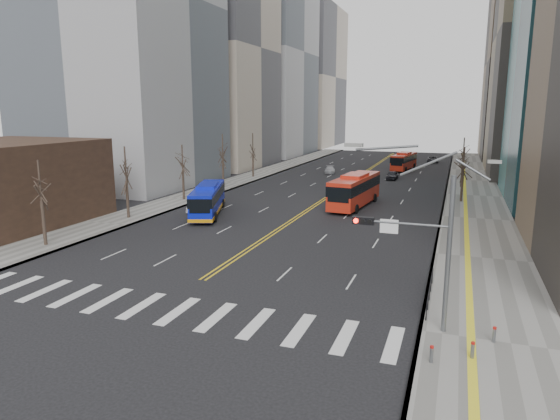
# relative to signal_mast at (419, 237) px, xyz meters

# --- Properties ---
(ground) EXTENTS (220.00, 220.00, 0.00)m
(ground) POSITION_rel_signal_mast_xyz_m (-13.77, -2.00, -4.86)
(ground) COLOR black
(sidewalk_right) EXTENTS (7.00, 130.00, 0.15)m
(sidewalk_right) POSITION_rel_signal_mast_xyz_m (3.73, 43.00, -4.78)
(sidewalk_right) COLOR slate
(sidewalk_right) RESTS_ON ground
(sidewalk_left) EXTENTS (5.00, 130.00, 0.15)m
(sidewalk_left) POSITION_rel_signal_mast_xyz_m (-30.27, 43.00, -4.78)
(sidewalk_left) COLOR slate
(sidewalk_left) RESTS_ON ground
(crosswalk) EXTENTS (26.70, 4.00, 0.01)m
(crosswalk) POSITION_rel_signal_mast_xyz_m (-13.77, -2.00, -4.85)
(crosswalk) COLOR silver
(crosswalk) RESTS_ON ground
(centerline) EXTENTS (0.55, 100.00, 0.01)m
(centerline) POSITION_rel_signal_mast_xyz_m (-13.77, 53.00, -4.85)
(centerline) COLOR gold
(centerline) RESTS_ON ground
(office_towers) EXTENTS (83.00, 134.00, 58.00)m
(office_towers) POSITION_rel_signal_mast_xyz_m (-13.64, 66.51, 19.07)
(office_towers) COLOR #99999C
(office_towers) RESTS_ON ground
(signal_mast) EXTENTS (5.37, 0.37, 9.39)m
(signal_mast) POSITION_rel_signal_mast_xyz_m (0.00, 0.00, 0.00)
(signal_mast) COLOR slate
(signal_mast) RESTS_ON ground
(pedestrian_railing) EXTENTS (0.06, 6.06, 1.02)m
(pedestrian_railing) POSITION_rel_signal_mast_xyz_m (0.53, 4.00, -4.03)
(pedestrian_railing) COLOR black
(pedestrian_railing) RESTS_ON sidewalk_right
(bollards) EXTENTS (2.87, 3.17, 0.78)m
(bollards) POSITION_rel_signal_mast_xyz_m (2.50, -2.16, -4.30)
(bollards) COLOR slate
(bollards) RESTS_ON sidewalk_right
(street_trees) EXTENTS (35.20, 47.20, 7.60)m
(street_trees) POSITION_rel_signal_mast_xyz_m (-20.94, 32.55, 0.02)
(street_trees) COLOR #31251E
(street_trees) RESTS_ON ground
(blue_bus) EXTENTS (6.05, 11.35, 3.28)m
(blue_bus) POSITION_rel_signal_mast_xyz_m (-23.07, 21.60, -3.14)
(blue_bus) COLOR #0C1BC1
(blue_bus) RESTS_ON ground
(red_bus_near) EXTENTS (3.90, 12.16, 3.77)m
(red_bus_near) POSITION_rel_signal_mast_xyz_m (-9.32, 31.30, -2.76)
(red_bus_near) COLOR red
(red_bus_near) RESTS_ON ground
(red_bus_far) EXTENTS (3.76, 10.47, 3.27)m
(red_bus_far) POSITION_rel_signal_mast_xyz_m (-7.68, 68.28, -3.03)
(red_bus_far) COLOR red
(red_bus_far) RESTS_ON ground
(car_white) EXTENTS (1.39, 3.89, 1.28)m
(car_white) POSITION_rel_signal_mast_xyz_m (-24.56, 22.61, -4.22)
(car_white) COLOR white
(car_white) RESTS_ON ground
(car_dark_mid) EXTENTS (1.72, 3.98, 1.34)m
(car_dark_mid) POSITION_rel_signal_mast_xyz_m (-8.08, 55.35, -4.19)
(car_dark_mid) COLOR black
(car_dark_mid) RESTS_ON ground
(car_silver) EXTENTS (2.60, 4.47, 1.22)m
(car_silver) POSITION_rel_signal_mast_xyz_m (-19.24, 59.25, -4.25)
(car_silver) COLOR #A8A8AD
(car_silver) RESTS_ON ground
(car_dark_far) EXTENTS (2.25, 4.61, 1.26)m
(car_dark_far) POSITION_rel_signal_mast_xyz_m (-3.38, 84.01, -4.23)
(car_dark_far) COLOR black
(car_dark_far) RESTS_ON ground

